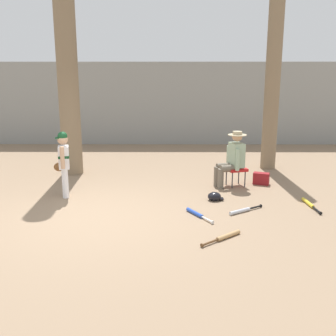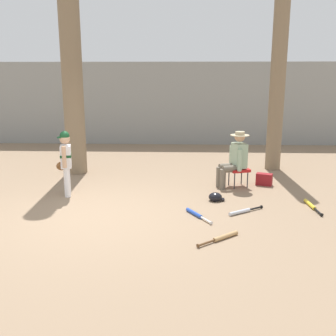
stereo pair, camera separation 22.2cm
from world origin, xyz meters
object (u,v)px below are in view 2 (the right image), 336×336
Objects in this scene: bat_aluminum_silver at (242,211)px; bat_yellow_trainer at (311,205)px; bat_blue_youth at (196,214)px; handbag_beside_stool at (264,179)px; seated_spectator at (235,158)px; folding_stool at (238,170)px; bat_wood_tan at (223,237)px; young_ballplayer at (66,159)px; tree_near_player at (71,57)px; batting_helmet_black at (215,197)px; tree_behind_spectator at (278,73)px.

bat_aluminum_silver is 1.36m from bat_yellow_trainer.
bat_aluminum_silver is (0.82, 0.18, 0.00)m from bat_blue_youth.
handbag_beside_stool is 1.57m from bat_yellow_trainer.
bat_blue_youth is at bearing -115.23° from seated_spectator.
bat_aluminum_silver is at bearing -95.00° from folding_stool.
bat_wood_tan and bat_aluminum_silver have the same top height.
bat_wood_tan is 1.23m from bat_aluminum_silver.
young_ballplayer is 3.84× the size of handbag_beside_stool.
tree_near_player is 9.04× the size of bat_blue_youth.
bat_yellow_trainer is at bearing 40.80° from bat_wood_tan.
bat_wood_tan is (3.22, -3.96, -2.73)m from tree_near_player.
bat_wood_tan is 1.83m from batting_helmet_black.
handbag_beside_stool is 3.21m from bat_wood_tan.
batting_helmet_black is at bearing -4.72° from young_ballplayer.
bat_aluminum_silver is 0.81× the size of bat_yellow_trainer.
bat_yellow_trainer is at bearing 14.48° from bat_blue_youth.
bat_aluminum_silver is at bearing -58.47° from batting_helmet_black.
seated_spectator is 1.77× the size of bat_blue_youth.
tree_near_player is at bearing 142.53° from bat_aluminum_silver.
young_ballplayer is at bearing 164.66° from bat_aluminum_silver.
bat_blue_youth is at bearing -120.19° from tree_behind_spectator.
bat_aluminum_silver is at bearing -164.06° from bat_yellow_trainer.
seated_spectator is 1.78m from bat_aluminum_silver.
bat_aluminum_silver is at bearing -37.47° from tree_near_player.
tree_near_player is 12.28× the size of folding_stool.
folding_stool is at bearing 61.04° from batting_helmet_black.
bat_blue_youth is (2.55, -1.10, -0.71)m from young_ballplayer.
handbag_beside_stool is at bearing -12.54° from tree_near_player.
young_ballplayer is 2.62× the size of folding_stool.
handbag_beside_stool is at bearing 68.24° from bat_wood_tan.
bat_blue_youth is 2.23× the size of batting_helmet_black.
handbag_beside_stool reaches higher than batting_helmet_black.
young_ballplayer is 4.76m from bat_yellow_trainer.
handbag_beside_stool reaches higher than bat_yellow_trainer.
tree_near_player is 20.17× the size of batting_helmet_black.
tree_near_player is 4.97m from tree_behind_spectator.
young_ballplayer is at bearing -167.63° from seated_spectator.
handbag_beside_stool is (4.41, -0.98, -2.63)m from tree_near_player.
folding_stool reaches higher than bat_aluminum_silver.
bat_aluminum_silver is at bearing 68.51° from bat_wood_tan.
tree_near_player is 6.18m from bat_yellow_trainer.
folding_stool is 0.29m from seated_spectator.
handbag_beside_stool is 1.63m from batting_helmet_black.
young_ballplayer is 3.51m from seated_spectator.
folding_stool is 1.20m from batting_helmet_black.
tree_behind_spectator reaches higher than bat_yellow_trainer.
bat_yellow_trainer is at bearing -6.70° from young_ballplayer.
seated_spectator reaches higher than batting_helmet_black.
handbag_beside_stool reaches higher than bat_blue_youth.
seated_spectator is 1.24m from batting_helmet_black.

